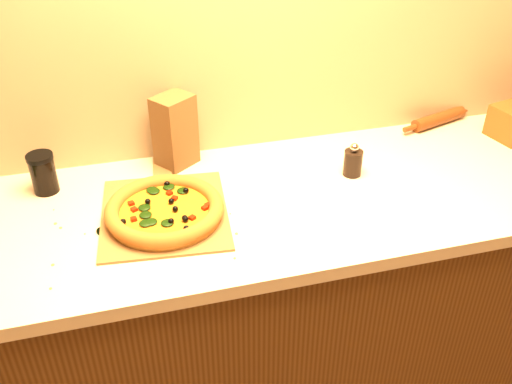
% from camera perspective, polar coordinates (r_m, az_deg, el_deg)
% --- Properties ---
extents(cabinet, '(2.80, 0.65, 0.86)m').
position_cam_1_polar(cabinet, '(1.96, 1.69, -11.96)').
color(cabinet, '#46270F').
rests_on(cabinet, ground).
extents(countertop, '(2.84, 0.68, 0.04)m').
position_cam_1_polar(countertop, '(1.67, 1.94, -1.03)').
color(countertop, beige).
rests_on(countertop, cabinet).
extents(pizza_peel, '(0.38, 0.53, 0.01)m').
position_cam_1_polar(pizza_peel, '(1.61, -9.14, -1.82)').
color(pizza_peel, brown).
rests_on(pizza_peel, countertop).
extents(pizza, '(0.32, 0.32, 0.05)m').
position_cam_1_polar(pizza, '(1.57, -9.11, -1.81)').
color(pizza, '#BB822E').
rests_on(pizza, pizza_peel).
extents(bottle_cap, '(0.04, 0.04, 0.01)m').
position_cam_1_polar(bottle_cap, '(1.57, -15.09, -3.77)').
color(bottle_cap, black).
rests_on(bottle_cap, countertop).
extents(pepper_grinder, '(0.06, 0.06, 0.11)m').
position_cam_1_polar(pepper_grinder, '(1.76, 9.67, 2.98)').
color(pepper_grinder, black).
rests_on(pepper_grinder, countertop).
extents(rolling_pin, '(0.32, 0.11, 0.05)m').
position_cam_1_polar(rolling_pin, '(2.15, 17.79, 6.98)').
color(rolling_pin, '#502E0D').
rests_on(rolling_pin, countertop).
extents(paper_bag, '(0.15, 0.14, 0.23)m').
position_cam_1_polar(paper_bag, '(1.78, -8.11, 6.05)').
color(paper_bag, brown).
rests_on(paper_bag, countertop).
extents(dark_jar, '(0.08, 0.08, 0.12)m').
position_cam_1_polar(dark_jar, '(1.76, -20.51, 1.78)').
color(dark_jar, black).
rests_on(dark_jar, countertop).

